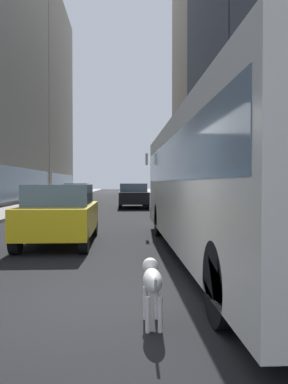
# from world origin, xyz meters

# --- Properties ---
(ground_plane) EXTENTS (120.00, 120.00, 0.00)m
(ground_plane) POSITION_xyz_m (0.00, 35.00, 0.00)
(ground_plane) COLOR black
(sidewalk_left) EXTENTS (2.40, 110.00, 0.15)m
(sidewalk_left) POSITION_xyz_m (-5.70, 35.00, 0.07)
(sidewalk_left) COLOR #9E9991
(sidewalk_left) RESTS_ON ground
(sidewalk_right) EXTENTS (2.40, 110.00, 0.15)m
(sidewalk_right) POSITION_xyz_m (5.70, 35.00, 0.07)
(sidewalk_right) COLOR #9E9991
(sidewalk_right) RESTS_ON ground
(building_left_far) EXTENTS (9.13, 19.55, 25.64)m
(building_left_far) POSITION_xyz_m (-11.90, 46.70, 12.81)
(building_left_far) COLOR gray
(building_left_far) RESTS_ON ground
(building_right_mid) EXTENTS (10.65, 14.34, 20.59)m
(building_right_mid) POSITION_xyz_m (11.90, 24.18, 10.29)
(building_right_mid) COLOR #4C515B
(building_right_mid) RESTS_ON ground
(building_right_far) EXTENTS (8.10, 20.05, 41.21)m
(building_right_far) POSITION_xyz_m (11.90, 42.59, 20.59)
(building_right_far) COLOR #A0937F
(building_right_far) RESTS_ON ground
(transit_bus) EXTENTS (2.78, 11.53, 3.05)m
(transit_bus) POSITION_xyz_m (2.80, 3.33, 1.78)
(transit_bus) COLOR silver
(transit_bus) RESTS_ON ground
(car_yellow_taxi) EXTENTS (1.79, 3.93, 1.62)m
(car_yellow_taxi) POSITION_xyz_m (-1.20, 5.40, 0.82)
(car_yellow_taxi) COLOR yellow
(car_yellow_taxi) RESTS_ON ground
(car_black_suv) EXTENTS (1.90, 4.61, 1.62)m
(car_black_suv) POSITION_xyz_m (1.20, 20.70, 0.83)
(car_black_suv) COLOR black
(car_black_suv) RESTS_ON ground
(car_silver_sedan) EXTENTS (1.73, 4.18, 1.62)m
(car_silver_sedan) POSITION_xyz_m (-2.80, 23.09, 0.82)
(car_silver_sedan) COLOR #B7BABF
(car_silver_sedan) RESTS_ON ground
(dalmatian_dog) EXTENTS (0.22, 0.96, 0.72)m
(dalmatian_dog) POSITION_xyz_m (0.85, -0.68, 0.51)
(dalmatian_dog) COLOR white
(dalmatian_dog) RESTS_ON ground
(pedestrian_with_handbag) EXTENTS (0.45, 0.34, 1.69)m
(pedestrian_with_handbag) POSITION_xyz_m (5.56, 6.38, 1.01)
(pedestrian_with_handbag) COLOR #1E1E2D
(pedestrian_with_handbag) RESTS_ON sidewalk_right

